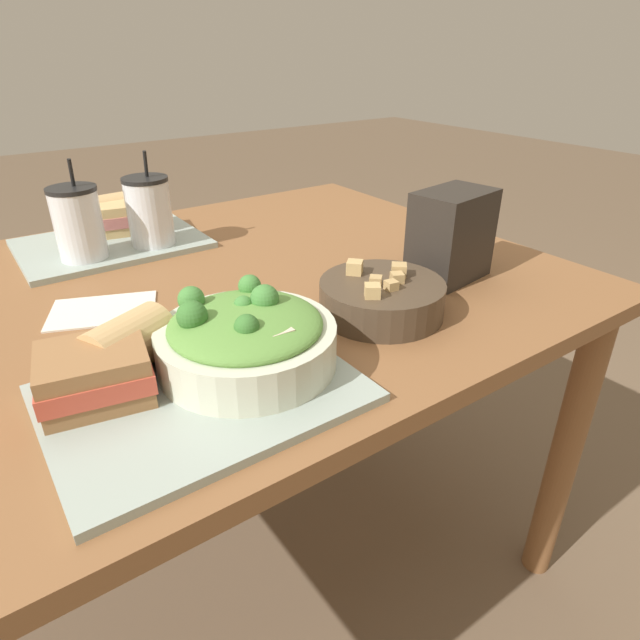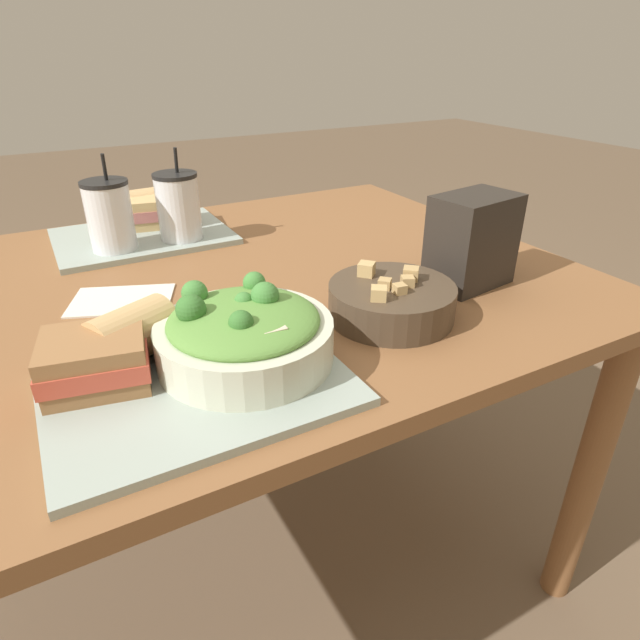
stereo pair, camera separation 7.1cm
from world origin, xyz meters
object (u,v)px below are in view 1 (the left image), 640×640
sandwich_near (95,374)px  baguette_near (130,343)px  soup_bowl (382,297)px  baguette_far (105,212)px  salad_bowl (246,337)px  napkin_folded (104,311)px  sandwich_far (127,217)px  drink_cup_red (150,213)px  drink_cup_dark (79,225)px  chip_bag (451,235)px

sandwich_near → baguette_near: size_ratio=1.13×
soup_bowl → baguette_near: size_ratio=1.56×
sandwich_near → baguette_near: 0.07m
baguette_near → baguette_far: size_ratio=1.18×
salad_bowl → napkin_folded: (-0.11, 0.29, -0.05)m
soup_bowl → sandwich_far: (-0.21, 0.62, 0.01)m
sandwich_near → baguette_far: 0.68m
drink_cup_red → napkin_folded: size_ratio=0.97×
drink_cup_dark → sandwich_far: bearing=43.6°
sandwich_near → baguette_far: baguette_far is taller
baguette_near → chip_bag: 0.58m
drink_cup_red → soup_bowl: bearing=-69.2°
sandwich_far → baguette_far: 0.06m
sandwich_near → drink_cup_red: (0.24, 0.49, 0.03)m
salad_bowl → drink_cup_red: (0.06, 0.53, 0.02)m
napkin_folded → drink_cup_dark: bearing=82.0°
sandwich_far → sandwich_near: bearing=-100.0°
drink_cup_dark → drink_cup_red: bearing=0.0°
chip_bag → baguette_far: bearing=116.6°
baguette_near → baguette_far: 0.63m
salad_bowl → chip_bag: size_ratio=1.45×
salad_bowl → napkin_folded: size_ratio=1.19×
soup_bowl → baguette_near: baguette_near is taller
soup_bowl → chip_bag: chip_bag is taller
soup_bowl → baguette_far: bearing=109.7°
drink_cup_dark → soup_bowl: bearing=-56.7°
soup_bowl → drink_cup_dark: (-0.33, 0.50, 0.05)m
sandwich_near → napkin_folded: sandwich_near is taller
baguette_far → napkin_folded: bearing=157.3°
baguette_far → chip_bag: (0.44, -0.62, 0.03)m
sandwich_near → drink_cup_dark: (0.11, 0.49, 0.03)m
drink_cup_red → chip_bag: bearing=-49.4°
drink_cup_dark → chip_bag: 0.70m
drink_cup_dark → napkin_folded: 0.25m
soup_bowl → napkin_folded: bearing=144.1°
salad_bowl → baguette_near: 0.15m
soup_bowl → baguette_near: (-0.38, 0.05, 0.02)m
soup_bowl → napkin_folded: (-0.36, 0.26, -0.03)m
soup_bowl → napkin_folded: soup_bowl is taller
salad_bowl → drink_cup_dark: (-0.07, 0.53, 0.02)m
drink_cup_dark → napkin_folded: (-0.03, -0.24, -0.08)m
drink_cup_dark → baguette_far: bearing=61.6°
baguette_near → sandwich_far: baguette_near is taller
sandwich_far → chip_bag: bearing=-44.1°
sandwich_far → chip_bag: 0.70m
salad_bowl → sandwich_near: bearing=168.5°
sandwich_far → drink_cup_dark: bearing=-125.8°
soup_bowl → drink_cup_red: 0.54m
sandwich_far → chip_bag: size_ratio=0.90×
sandwich_near → baguette_far: (0.20, 0.66, 0.00)m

